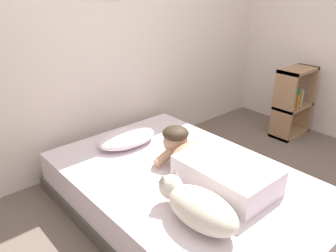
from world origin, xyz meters
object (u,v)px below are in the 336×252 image
bed (186,195)px  bookshelf (293,102)px  pillow (127,138)px  cell_phone (219,224)px  dog (198,206)px  coffee_cup (176,142)px  person_lying (211,165)px

bed → bookshelf: bearing=7.6°
pillow → cell_phone: (-0.19, -1.18, -0.05)m
dog → coffee_cup: (0.55, 0.78, -0.07)m
pillow → bookshelf: size_ratio=0.69×
coffee_cup → bookshelf: bearing=-5.1°
bed → cell_phone: bearing=-114.1°
person_lying → coffee_cup: bearing=73.7°
dog → bookshelf: 2.22m
bookshelf → pillow: bearing=166.9°
coffee_cup → bookshelf: bookshelf is taller
bed → coffee_cup: 0.51m
bed → pillow: pillow is taller
bed → pillow: 0.72m
bed → bookshelf: bookshelf is taller
coffee_cup → cell_phone: 1.01m
pillow → bookshelf: 1.92m
bed → coffee_cup: (0.25, 0.39, 0.21)m
person_lying → pillow: bearing=99.3°
cell_phone → bed: bearing=65.9°
person_lying → coffee_cup: person_lying is taller
bed → bookshelf: 1.86m
bookshelf → dog: bearing=-163.2°
bed → bookshelf: size_ratio=2.76×
pillow → cell_phone: 1.20m
bed → cell_phone: (-0.22, -0.50, 0.17)m
person_lying → cell_phone: person_lying is taller
bed → coffee_cup: size_ratio=16.57×
coffee_cup → dog: bearing=-125.0°
cell_phone → coffee_cup: bearing=61.8°
bed → pillow: bearing=92.8°
cell_phone → dog: bearing=123.8°
person_lying → coffee_cup: (0.15, 0.52, -0.07)m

